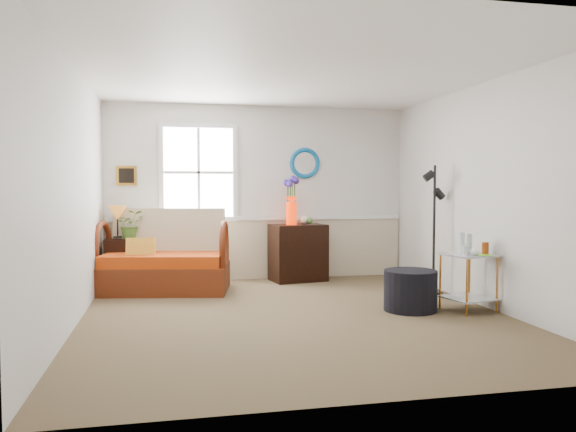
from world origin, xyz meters
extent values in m
cube|color=brown|center=(0.00, 0.00, 0.00)|extent=(4.50, 5.00, 0.01)
cube|color=white|center=(0.00, 0.00, 2.60)|extent=(4.50, 5.00, 0.01)
cube|color=silver|center=(0.00, 2.50, 1.30)|extent=(4.50, 0.01, 2.60)
cube|color=silver|center=(0.00, -2.50, 1.30)|extent=(4.50, 0.01, 2.60)
cube|color=silver|center=(-2.25, 0.00, 1.30)|extent=(0.01, 5.00, 2.60)
cube|color=silver|center=(2.25, 0.00, 1.30)|extent=(0.01, 5.00, 2.60)
cube|color=#BAAB8E|center=(0.00, 2.48, 0.45)|extent=(4.46, 0.02, 0.90)
cube|color=silver|center=(0.00, 2.47, 0.92)|extent=(4.46, 0.04, 0.06)
cube|color=#B67B24|center=(-1.92, 2.48, 1.55)|extent=(0.28, 0.03, 0.28)
torus|color=#1878B6|center=(0.70, 2.48, 1.75)|extent=(0.47, 0.07, 0.47)
imported|color=#3F702A|center=(-1.85, 2.14, 0.83)|extent=(0.41, 0.44, 0.31)
cylinder|color=black|center=(1.32, -0.02, 0.23)|extent=(0.68, 0.68, 0.46)
camera|label=1|loc=(-1.31, -5.85, 1.39)|focal=35.00mm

